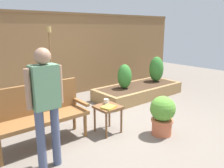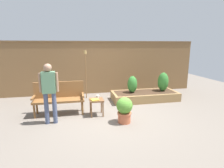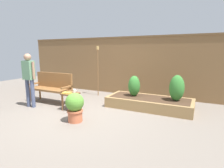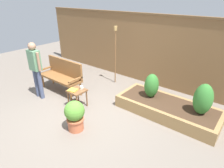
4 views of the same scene
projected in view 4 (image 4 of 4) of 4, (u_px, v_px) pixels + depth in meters
name	position (u px, v px, depth m)	size (l,w,h in m)	color
ground_plane	(85.00, 113.00, 4.70)	(14.00, 14.00, 0.00)	#70665B
fence_back	(142.00, 48.00, 6.06)	(8.40, 0.14, 2.16)	brown
garden_bench	(62.00, 73.00, 5.62)	(1.44, 0.48, 0.94)	brown
side_table	(77.00, 93.00, 4.81)	(0.40, 0.40, 0.48)	brown
cup_on_table	(82.00, 87.00, 4.81)	(0.12, 0.08, 0.09)	silver
book_on_table	(73.00, 90.00, 4.74)	(0.21, 0.19, 0.03)	gold
potted_boxwood	(75.00, 115.00, 3.99)	(0.43, 0.43, 0.68)	#C66642
raised_planter_bed	(167.00, 108.00, 4.62)	(2.40, 1.00, 0.30)	#997547
shrub_near_bench	(151.00, 86.00, 4.72)	(0.35, 0.35, 0.61)	brown
shrub_far_corner	(203.00, 99.00, 4.02)	(0.39, 0.39, 0.70)	brown
tiki_torch	(115.00, 46.00, 5.82)	(0.10, 0.10, 1.81)	brown
person_by_bench	(35.00, 66.00, 5.05)	(0.47, 0.20, 1.56)	#475170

